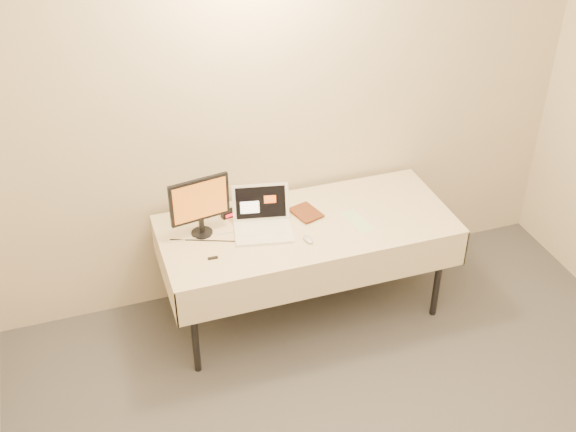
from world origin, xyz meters
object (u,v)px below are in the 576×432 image
object	(u,v)px
table	(307,231)
laptop	(262,220)
book	(297,205)
monitor	(200,202)

from	to	relation	value
table	laptop	world-z (taller)	laptop
table	book	xyz separation A→B (m)	(-0.04, 0.08, 0.16)
laptop	monitor	distance (m)	0.41
monitor	book	distance (m)	0.62
monitor	book	xyz separation A→B (m)	(0.61, -0.03, -0.13)
laptop	book	bearing A→B (deg)	19.50
table	book	bearing A→B (deg)	119.01
table	laptop	size ratio (longest dim) A/B	4.48
laptop	monitor	bearing A→B (deg)	-177.70
laptop	book	size ratio (longest dim) A/B	2.04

